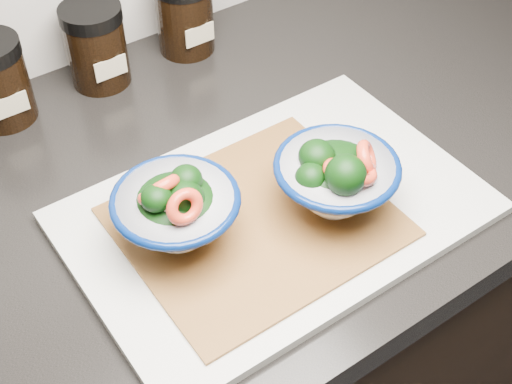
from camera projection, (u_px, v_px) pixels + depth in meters
countertop at (155, 210)px, 0.84m from camera, size 3.50×0.60×0.04m
cutting_board at (275, 212)px, 0.80m from camera, size 0.45×0.30×0.01m
bamboo_mat at (256, 222)px, 0.78m from camera, size 0.28×0.24×0.00m
bowl_left at (176, 210)px, 0.73m from camera, size 0.13×0.13×0.10m
bowl_right at (336, 178)px, 0.76m from camera, size 0.14×0.14×0.10m
spice_jar_d at (96, 45)px, 0.94m from camera, size 0.08×0.08×0.11m
spice_jar_e at (185, 14)px, 1.00m from camera, size 0.08×0.08×0.11m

